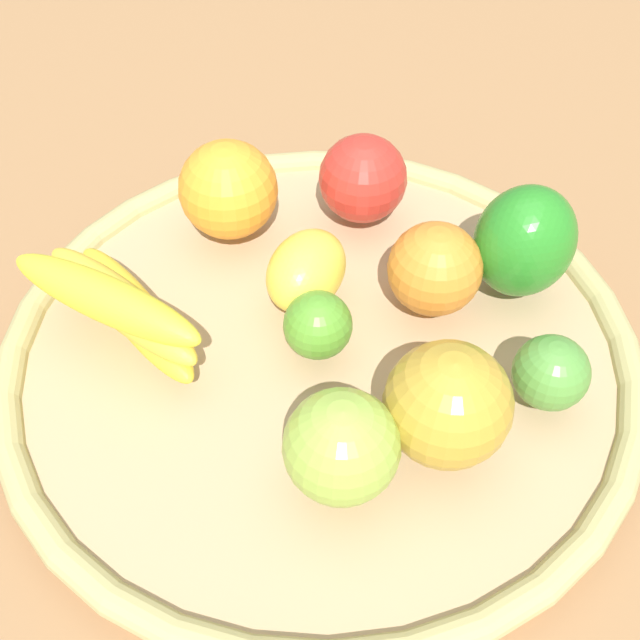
% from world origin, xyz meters
% --- Properties ---
extents(ground_plane, '(2.40, 2.40, 0.00)m').
position_xyz_m(ground_plane, '(0.00, 0.00, 0.00)').
color(ground_plane, '#976C45').
rests_on(ground_plane, ground).
extents(basket, '(0.46, 0.46, 0.03)m').
position_xyz_m(basket, '(0.00, 0.00, 0.02)').
color(basket, tan).
rests_on(basket, ground_plane).
extents(apple_0, '(0.10, 0.10, 0.07)m').
position_xyz_m(apple_0, '(0.01, 0.14, 0.07)').
color(apple_0, red).
rests_on(apple_0, basket).
extents(lime_0, '(0.06, 0.06, 0.05)m').
position_xyz_m(lime_0, '(0.00, -0.01, 0.06)').
color(lime_0, '#53942C').
rests_on(lime_0, basket).
extents(banana_bunch, '(0.16, 0.13, 0.06)m').
position_xyz_m(banana_bunch, '(-0.14, -0.02, 0.06)').
color(banana_bunch, yellow).
rests_on(banana_bunch, basket).
extents(apple_2, '(0.11, 0.11, 0.08)m').
position_xyz_m(apple_2, '(0.09, -0.07, 0.07)').
color(apple_2, '#B78F2F').
rests_on(apple_2, basket).
extents(lemon_0, '(0.07, 0.09, 0.05)m').
position_xyz_m(lemon_0, '(-0.02, 0.04, 0.06)').
color(lemon_0, yellow).
rests_on(lemon_0, basket).
extents(bell_pepper, '(0.10, 0.10, 0.09)m').
position_xyz_m(bell_pepper, '(0.14, 0.08, 0.08)').
color(bell_pepper, '#278123').
rests_on(bell_pepper, basket).
extents(orange_0, '(0.09, 0.09, 0.08)m').
position_xyz_m(orange_0, '(-0.09, 0.11, 0.07)').
color(orange_0, orange).
rests_on(orange_0, basket).
extents(orange_1, '(0.08, 0.08, 0.07)m').
position_xyz_m(orange_1, '(0.07, 0.05, 0.07)').
color(orange_1, orange).
rests_on(orange_1, basket).
extents(apple_1, '(0.07, 0.07, 0.07)m').
position_xyz_m(apple_1, '(0.03, -0.11, 0.07)').
color(apple_1, '#92B544').
rests_on(apple_1, basket).
extents(lime_1, '(0.07, 0.07, 0.05)m').
position_xyz_m(lime_1, '(0.16, -0.02, 0.06)').
color(lime_1, '#508F3A').
rests_on(lime_1, basket).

